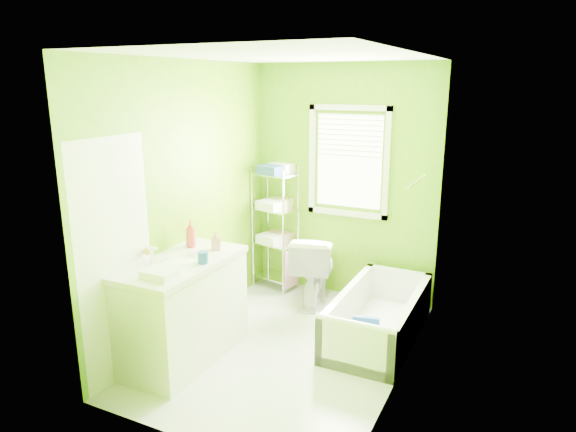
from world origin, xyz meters
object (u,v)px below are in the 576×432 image
at_px(bathtub, 377,324).
at_px(toilet, 314,268).
at_px(wire_shelf_unit, 276,214).
at_px(vanity, 183,307).

height_order(bathtub, toilet, toilet).
bearing_deg(bathtub, toilet, 149.64).
distance_m(bathtub, wire_shelf_unit, 1.80).
xyz_separation_m(vanity, wire_shelf_unit, (-0.01, 1.81, 0.42)).
bearing_deg(toilet, bathtub, 135.09).
bearing_deg(wire_shelf_unit, toilet, -20.13).
bearing_deg(vanity, toilet, 70.54).
relative_size(bathtub, toilet, 1.88).
relative_size(bathtub, vanity, 1.23).
bearing_deg(wire_shelf_unit, bathtub, -26.53).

